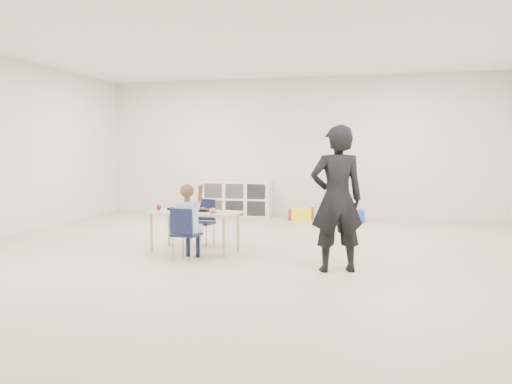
% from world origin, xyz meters
% --- Properties ---
extents(room, '(9.00, 9.02, 2.80)m').
position_xyz_m(room, '(0.00, 0.00, 1.40)').
color(room, '#BBAD90').
rests_on(room, ground).
extents(table, '(1.23, 0.71, 0.53)m').
position_xyz_m(table, '(-0.65, 0.35, 0.27)').
color(table, beige).
rests_on(table, ground).
extents(chair_near, '(0.34, 0.33, 0.64)m').
position_xyz_m(chair_near, '(-0.56, -0.17, 0.32)').
color(chair_near, '#111534').
rests_on(chair_near, ground).
extents(chair_far, '(0.34, 0.33, 0.64)m').
position_xyz_m(chair_far, '(-0.74, 0.88, 0.32)').
color(chair_far, '#111534').
rests_on(chair_far, ground).
extents(child, '(0.47, 0.47, 1.01)m').
position_xyz_m(child, '(-0.56, -0.17, 0.51)').
color(child, '#A8BDE4').
rests_on(child, chair_near).
extents(lunch_tray_near, '(0.24, 0.18, 0.03)m').
position_xyz_m(lunch_tray_near, '(-0.55, 0.38, 0.55)').
color(lunch_tray_near, black).
rests_on(lunch_tray_near, table).
extents(lunch_tray_far, '(0.24, 0.18, 0.03)m').
position_xyz_m(lunch_tray_far, '(-0.95, 0.47, 0.55)').
color(lunch_tray_far, black).
rests_on(lunch_tray_far, table).
extents(milk_carton, '(0.08, 0.08, 0.10)m').
position_xyz_m(milk_carton, '(-0.64, 0.22, 0.58)').
color(milk_carton, white).
rests_on(milk_carton, table).
extents(bread_roll, '(0.09, 0.09, 0.07)m').
position_xyz_m(bread_roll, '(-0.36, 0.23, 0.57)').
color(bread_roll, tan).
rests_on(bread_roll, table).
extents(apple_near, '(0.07, 0.07, 0.07)m').
position_xyz_m(apple_near, '(-0.76, 0.43, 0.57)').
color(apple_near, maroon).
rests_on(apple_near, table).
extents(apple_far, '(0.07, 0.07, 0.07)m').
position_xyz_m(apple_far, '(-1.18, 0.38, 0.57)').
color(apple_far, maroon).
rests_on(apple_far, table).
extents(cubby_shelf, '(1.40, 0.40, 0.70)m').
position_xyz_m(cubby_shelf, '(-1.20, 4.28, 0.35)').
color(cubby_shelf, white).
rests_on(cubby_shelf, ground).
extents(adult, '(0.69, 0.56, 1.61)m').
position_xyz_m(adult, '(1.28, -0.39, 0.81)').
color(adult, black).
rests_on(adult, ground).
extents(bin_red, '(0.44, 0.52, 0.23)m').
position_xyz_m(bin_red, '(0.18, 3.98, 0.11)').
color(bin_red, red).
rests_on(bin_red, ground).
extents(bin_yellow, '(0.46, 0.54, 0.23)m').
position_xyz_m(bin_yellow, '(0.19, 3.90, 0.12)').
color(bin_yellow, '#FFF61A').
rests_on(bin_yellow, ground).
extents(bin_blue, '(0.40, 0.48, 0.22)m').
position_xyz_m(bin_blue, '(1.20, 3.98, 0.11)').
color(bin_blue, blue).
rests_on(bin_blue, ground).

